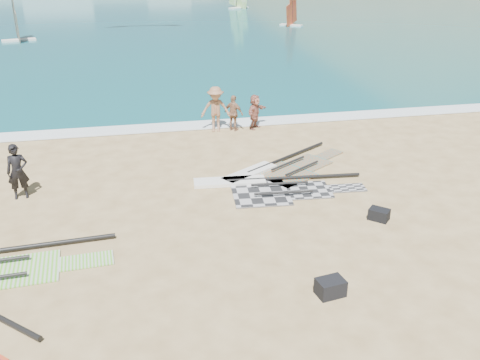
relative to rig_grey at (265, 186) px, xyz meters
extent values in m
plane|color=tan|center=(-2.25, -5.41, -0.05)|extent=(300.00, 300.00, 0.00)
cube|color=white|center=(-2.25, 6.89, -0.05)|extent=(300.00, 1.20, 0.04)
cube|color=#252628|center=(-0.27, -0.41, -0.03)|extent=(1.95, 2.14, 0.04)
cube|color=#252628|center=(1.33, -0.53, -0.03)|extent=(1.50, 1.41, 0.04)
cube|color=#252628|center=(2.64, -0.63, -0.03)|extent=(1.25, 0.69, 0.04)
cylinder|color=black|center=(1.10, 0.39, 0.05)|extent=(4.61, 0.46, 0.11)
cylinder|color=black|center=(0.46, -0.11, 0.11)|extent=(1.91, 0.22, 0.08)
cylinder|color=black|center=(0.41, -0.81, 0.11)|extent=(1.91, 0.22, 0.08)
cube|color=white|center=(-1.10, 0.56, 0.01)|extent=(2.45, 0.83, 0.12)
cube|color=#5FD520|center=(-7.00, -3.57, -0.03)|extent=(1.66, 1.56, 0.04)
cube|color=#5FD520|center=(-5.56, -3.46, -0.03)|extent=(1.38, 0.76, 0.04)
cylinder|color=black|center=(-7.41, -2.59, 0.05)|extent=(5.12, 0.49, 0.12)
cube|color=#FF5811|center=(0.87, 0.92, -0.03)|extent=(2.42, 2.47, 0.04)
cube|color=#FF5811|center=(2.10, 1.74, -0.03)|extent=(1.75, 1.72, 0.04)
cube|color=#FF5811|center=(3.11, 2.41, -0.03)|extent=(1.24, 1.08, 0.04)
cylinder|color=black|center=(1.41, 2.28, 0.05)|extent=(3.61, 2.45, 0.10)
cylinder|color=black|center=(1.23, 1.55, 0.11)|extent=(1.51, 1.04, 0.07)
cylinder|color=black|center=(1.59, 1.01, 0.11)|extent=(1.51, 1.04, 0.07)
cube|color=white|center=(-0.29, 1.15, 0.01)|extent=(2.19, 1.73, 0.12)
cube|color=black|center=(0.06, -6.01, 0.15)|extent=(0.70, 0.56, 0.40)
cube|color=black|center=(2.74, -2.82, 0.12)|extent=(0.68, 0.68, 0.34)
imported|color=black|center=(-7.80, 0.82, 0.85)|extent=(0.71, 0.53, 1.80)
imported|color=#986B4E|center=(-0.68, 6.09, 0.92)|extent=(1.35, 0.90, 1.94)
imported|color=#9C7053|center=(0.08, 6.00, 0.72)|extent=(0.92, 0.89, 1.55)
imported|color=#AE6A59|center=(1.03, 6.09, 0.70)|extent=(1.25, 1.35, 1.51)
cube|color=white|center=(-12.94, 31.58, 0.06)|extent=(2.73, 1.38, 0.15)
cube|color=#F64517|center=(-12.94, 31.58, 1.34)|extent=(0.84, 3.14, 2.86)
cylinder|color=black|center=(-12.94, 31.58, 2.43)|extent=(0.33, 0.90, 4.54)
cube|color=white|center=(11.34, 35.45, 0.04)|extent=(2.11, 1.88, 0.13)
cube|color=red|center=(11.34, 35.45, 1.11)|extent=(1.74, 2.13, 2.40)
cylinder|color=black|center=(11.34, 35.45, 2.03)|extent=(0.55, 0.65, 3.80)
cube|color=white|center=(9.23, 50.73, 0.06)|extent=(2.67, 2.15, 0.16)
camera|label=1|loc=(-4.01, -15.62, 7.44)|focal=40.00mm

